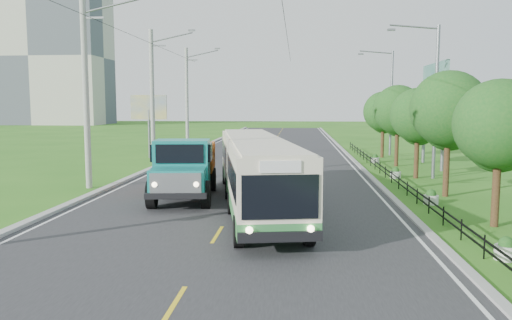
# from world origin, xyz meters

# --- Properties ---
(ground) EXTENTS (240.00, 240.00, 0.00)m
(ground) POSITION_xyz_m (0.00, 0.00, 0.00)
(ground) COLOR #2A6919
(ground) RESTS_ON ground
(road) EXTENTS (14.00, 120.00, 0.02)m
(road) POSITION_xyz_m (0.00, 20.00, 0.01)
(road) COLOR #28282B
(road) RESTS_ON ground
(curb_left) EXTENTS (0.40, 120.00, 0.15)m
(curb_left) POSITION_xyz_m (-7.20, 20.00, 0.07)
(curb_left) COLOR #9E9E99
(curb_left) RESTS_ON ground
(curb_right) EXTENTS (0.30, 120.00, 0.10)m
(curb_right) POSITION_xyz_m (7.15, 20.00, 0.05)
(curb_right) COLOR #9E9E99
(curb_right) RESTS_ON ground
(edge_line_left) EXTENTS (0.12, 120.00, 0.00)m
(edge_line_left) POSITION_xyz_m (-6.65, 20.00, 0.02)
(edge_line_left) COLOR silver
(edge_line_left) RESTS_ON road
(edge_line_right) EXTENTS (0.12, 120.00, 0.00)m
(edge_line_right) POSITION_xyz_m (6.65, 20.00, 0.02)
(edge_line_right) COLOR silver
(edge_line_right) RESTS_ON road
(centre_dash) EXTENTS (0.12, 2.20, 0.00)m
(centre_dash) POSITION_xyz_m (0.00, 0.00, 0.02)
(centre_dash) COLOR yellow
(centre_dash) RESTS_ON road
(railing_right) EXTENTS (0.04, 40.00, 0.60)m
(railing_right) POSITION_xyz_m (8.00, 14.00, 0.30)
(railing_right) COLOR black
(railing_right) RESTS_ON ground
(pole_near) EXTENTS (3.51, 0.32, 10.00)m
(pole_near) POSITION_xyz_m (-8.26, 9.00, 5.09)
(pole_near) COLOR gray
(pole_near) RESTS_ON ground
(pole_mid) EXTENTS (3.51, 0.32, 10.00)m
(pole_mid) POSITION_xyz_m (-8.26, 21.00, 5.09)
(pole_mid) COLOR gray
(pole_mid) RESTS_ON ground
(pole_far) EXTENTS (3.51, 0.32, 10.00)m
(pole_far) POSITION_xyz_m (-8.26, 33.00, 5.09)
(pole_far) COLOR gray
(pole_far) RESTS_ON ground
(tree_second) EXTENTS (3.18, 3.26, 5.30)m
(tree_second) POSITION_xyz_m (9.86, 2.14, 3.52)
(tree_second) COLOR #382314
(tree_second) RESTS_ON ground
(tree_third) EXTENTS (3.60, 3.62, 6.00)m
(tree_third) POSITION_xyz_m (9.86, 8.14, 3.99)
(tree_third) COLOR #382314
(tree_third) RESTS_ON ground
(tree_fourth) EXTENTS (3.24, 3.31, 5.40)m
(tree_fourth) POSITION_xyz_m (9.86, 14.14, 3.59)
(tree_fourth) COLOR #382314
(tree_fourth) RESTS_ON ground
(tree_fifth) EXTENTS (3.48, 3.52, 5.80)m
(tree_fifth) POSITION_xyz_m (9.86, 20.14, 3.85)
(tree_fifth) COLOR #382314
(tree_fifth) RESTS_ON ground
(tree_back) EXTENTS (3.30, 3.36, 5.50)m
(tree_back) POSITION_xyz_m (9.86, 26.14, 3.65)
(tree_back) COLOR #382314
(tree_back) RESTS_ON ground
(streetlight_mid) EXTENTS (3.02, 0.20, 9.07)m
(streetlight_mid) POSITION_xyz_m (10.64, 14.00, 4.90)
(streetlight_mid) COLOR slate
(streetlight_mid) RESTS_ON ground
(streetlight_far) EXTENTS (3.02, 0.20, 9.07)m
(streetlight_far) POSITION_xyz_m (10.64, 28.00, 4.90)
(streetlight_far) COLOR slate
(streetlight_far) RESTS_ON ground
(planter_front) EXTENTS (0.64, 0.64, 0.67)m
(planter_front) POSITION_xyz_m (8.60, -2.00, 0.29)
(planter_front) COLOR silver
(planter_front) RESTS_ON ground
(planter_near) EXTENTS (0.64, 0.64, 0.67)m
(planter_near) POSITION_xyz_m (8.60, 6.00, 0.29)
(planter_near) COLOR silver
(planter_near) RESTS_ON ground
(planter_mid) EXTENTS (0.64, 0.64, 0.67)m
(planter_mid) POSITION_xyz_m (8.60, 14.00, 0.29)
(planter_mid) COLOR silver
(planter_mid) RESTS_ON ground
(planter_far) EXTENTS (0.64, 0.64, 0.67)m
(planter_far) POSITION_xyz_m (8.60, 22.00, 0.29)
(planter_far) COLOR silver
(planter_far) RESTS_ON ground
(billboard_left) EXTENTS (3.00, 0.20, 5.20)m
(billboard_left) POSITION_xyz_m (-9.50, 24.00, 3.87)
(billboard_left) COLOR slate
(billboard_left) RESTS_ON ground
(billboard_right) EXTENTS (0.24, 6.00, 7.30)m
(billboard_right) POSITION_xyz_m (12.30, 20.00, 5.34)
(billboard_right) COLOR slate
(billboard_right) RESTS_ON ground
(apartment_near) EXTENTS (28.00, 14.00, 30.00)m
(apartment_near) POSITION_xyz_m (-55.00, 95.00, 15.00)
(apartment_near) COLOR #B7B2A3
(apartment_near) RESTS_ON ground
(apartment_far) EXTENTS (24.00, 14.00, 26.00)m
(apartment_far) POSITION_xyz_m (-80.00, 120.00, 13.00)
(apartment_far) COLOR #B7B2A3
(apartment_far) RESTS_ON ground
(bus) EXTENTS (4.99, 15.23, 2.90)m
(bus) POSITION_xyz_m (0.90, 4.82, 1.75)
(bus) COLOR #327F3E
(bus) RESTS_ON ground
(dump_truck) EXTENTS (3.28, 6.96, 2.83)m
(dump_truck) POSITION_xyz_m (-2.57, 6.48, 1.60)
(dump_truck) COLOR #157E7B
(dump_truck) RESTS_ON ground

